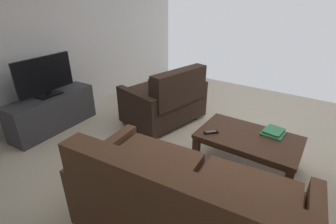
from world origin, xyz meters
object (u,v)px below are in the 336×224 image
tv_remote (211,132)px  tv_stand (53,112)px  coffee_table (248,141)px  sofa_main (185,205)px  loveseat_near (166,99)px  book_stack (273,132)px  flat_tv (45,76)px

tv_remote → tv_stand: bearing=12.8°
coffee_table → tv_remote: 0.41m
sofa_main → loveseat_near: sofa_main is taller
tv_stand → book_stack: 2.93m
sofa_main → coffee_table: (-0.09, -1.20, -0.03)m
sofa_main → coffee_table: sofa_main is taller
loveseat_near → tv_remote: (-1.00, 0.57, 0.04)m
coffee_table → tv_remote: tv_remote is taller
book_stack → flat_tv: bearing=17.4°
loveseat_near → coffee_table: loveseat_near is taller
tv_stand → sofa_main: bearing=168.3°
loveseat_near → book_stack: 1.58m
sofa_main → loveseat_near: (1.27, -1.59, -0.00)m
flat_tv → tv_stand: bearing=-48.9°
coffee_table → sofa_main: bearing=85.5°
sofa_main → tv_stand: 2.55m
tv_stand → flat_tv: 0.53m
coffee_table → book_stack: 0.29m
loveseat_near → flat_tv: 1.68m
flat_tv → book_stack: 2.94m
sofa_main → book_stack: sofa_main is taller
sofa_main → flat_tv: size_ratio=2.23×
coffee_table → flat_tv: size_ratio=1.30×
book_stack → tv_stand: bearing=17.4°
loveseat_near → flat_tv: (1.22, 1.08, 0.42)m
sofa_main → tv_remote: sofa_main is taller
book_stack → tv_remote: book_stack is taller
tv_stand → book_stack: size_ratio=4.82×
coffee_table → book_stack: bearing=-135.8°
coffee_table → book_stack: (-0.20, -0.20, 0.08)m
tv_stand → tv_remote: 2.28m
coffee_table → tv_stand: 2.67m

